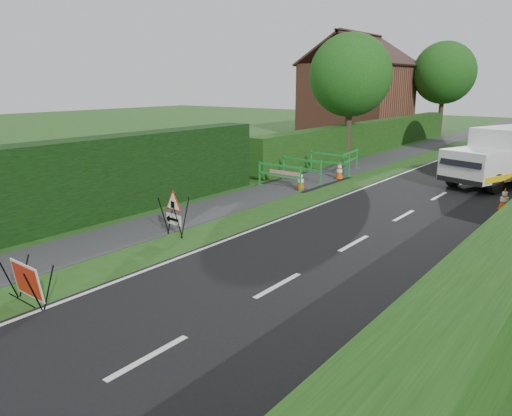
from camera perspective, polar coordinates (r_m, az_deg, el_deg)
The scene contains 18 objects.
ground at distance 11.34m, azimuth -10.97°, elevation -7.36°, with size 120.00×120.00×0.00m, color #234714.
footpath at distance 43.57m, azimuth 22.57°, elevation 7.69°, with size 2.00×90.00×0.02m, color #2D2D30.
hedge_west_near at distance 15.27m, azimuth -23.69°, elevation -2.68°, with size 1.10×18.00×2.50m, color black.
hedge_west_far at distance 32.00m, azimuth 12.97°, elevation 6.42°, with size 1.00×24.00×1.80m, color #14380F.
house_west at distance 41.11m, azimuth 11.44°, elevation 12.20°, with size 7.50×7.40×7.88m.
tree_nw at distance 27.95m, azimuth 10.75°, elevation 14.69°, with size 4.40×4.40×6.70m.
tree_fw at distance 42.85m, azimuth 20.72°, elevation 14.24°, with size 4.80×4.80×7.24m.
red_rect_sign at distance 10.42m, azimuth -24.71°, elevation -7.62°, with size 1.00×0.62×0.83m.
triangle_sign at distance 13.71m, azimuth -9.51°, elevation -0.18°, with size 0.82×0.82×1.09m.
works_van at distance 22.68m, azimuth 26.25°, elevation 5.42°, with size 3.50×5.45×2.33m.
traffic_cone_0 at distance 18.33m, azimuth 26.51°, elevation 0.95°, with size 0.38×0.38×0.79m.
traffic_cone_3 at distance 19.64m, azimuth 5.11°, elevation 3.19°, with size 0.38×0.38×0.79m.
traffic_cone_4 at distance 22.05m, azimuth 9.52°, elevation 4.26°, with size 0.38×0.38×0.79m.
ped_barrier_0 at distance 19.81m, azimuth 2.68°, elevation 4.03°, with size 2.07×0.40×1.00m.
ped_barrier_1 at distance 21.33m, azimuth 5.23°, elevation 4.71°, with size 2.09×0.58×1.00m.
ped_barrier_2 at distance 23.15m, azimuth 8.40°, elevation 5.37°, with size 2.07×0.43×1.00m.
ped_barrier_3 at distance 24.05m, azimuth 10.75°, elevation 5.59°, with size 0.64×2.09×1.00m.
redwhite_plank at distance 20.67m, azimuth 3.26°, elevation 2.67°, with size 1.50×0.04×0.25m, color red.
Camera 1 is at (7.95, -6.97, 4.11)m, focal length 35.00 mm.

